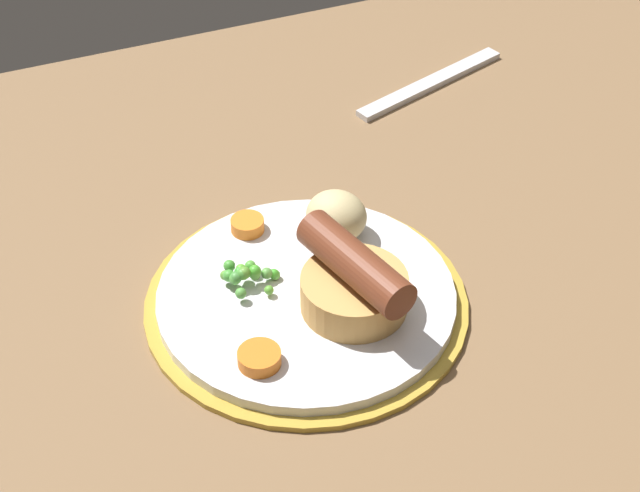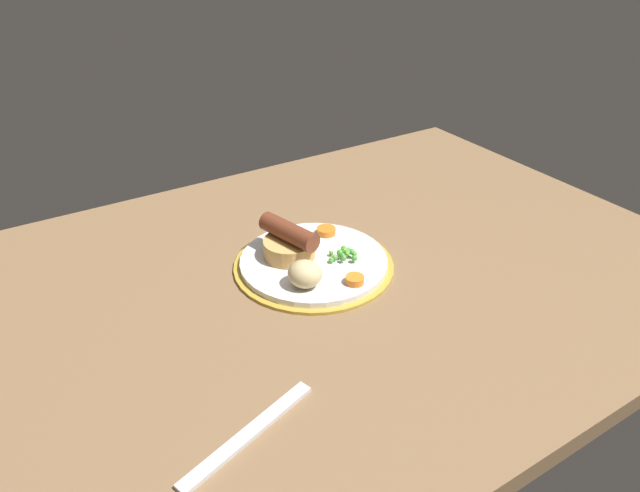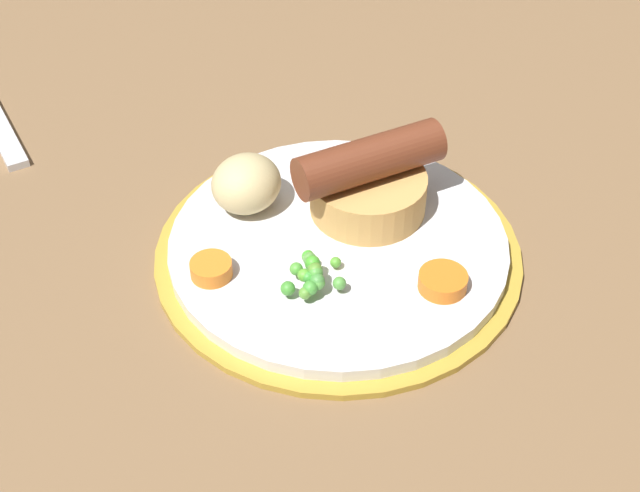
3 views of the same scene
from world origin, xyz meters
The scene contains 8 objects.
dining_table centered at (0.00, 0.00, 1.50)cm, with size 110.00×80.00×3.00cm, color brown.
dinner_plate centered at (3.19, -2.36, 3.57)cm, with size 24.51×24.51×1.40cm.
sausage_pudding centered at (5.93, -5.02, 6.77)cm, with size 7.93×10.62×5.73cm.
pea_pile centered at (-0.64, 0.19, 5.48)cm, with size 4.45×4.24×1.91cm.
potato_chunk_0 centered at (7.90, 3.00, 6.35)cm, with size 4.54×4.93×3.90cm, color #CCB77F.
carrot_slice_1 centered at (1.56, 6.23, 4.94)cm, with size 2.68×2.68×1.07cm, color orange.
carrot_slice_2 centered at (-2.47, -7.76, 4.93)cm, with size 3.08×3.08×1.05cm, color orange.
fork centered at (25.83, 21.76, 3.30)cm, with size 18.00×1.60×0.60cm, color silver.
Camera 2 is at (40.91, 60.32, 51.22)cm, focal length 32.00 mm.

